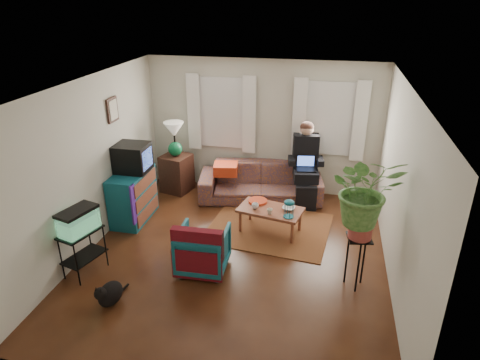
% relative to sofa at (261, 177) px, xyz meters
% --- Properties ---
extents(floor, '(4.50, 5.00, 0.01)m').
position_rel_sofa_xyz_m(floor, '(-0.05, -2.05, -0.45)').
color(floor, '#4F2B14').
rests_on(floor, ground).
extents(ceiling, '(4.50, 5.00, 0.01)m').
position_rel_sofa_xyz_m(ceiling, '(-0.05, -2.05, 2.15)').
color(ceiling, white).
rests_on(ceiling, wall_back).
extents(wall_back, '(4.50, 0.01, 2.60)m').
position_rel_sofa_xyz_m(wall_back, '(-0.05, 0.45, 0.85)').
color(wall_back, silver).
rests_on(wall_back, floor).
extents(wall_front, '(4.50, 0.01, 2.60)m').
position_rel_sofa_xyz_m(wall_front, '(-0.05, -4.55, 0.85)').
color(wall_front, silver).
rests_on(wall_front, floor).
extents(wall_left, '(0.01, 5.00, 2.60)m').
position_rel_sofa_xyz_m(wall_left, '(-2.30, -2.05, 0.85)').
color(wall_left, silver).
rests_on(wall_left, floor).
extents(wall_right, '(0.01, 5.00, 2.60)m').
position_rel_sofa_xyz_m(wall_right, '(2.20, -2.05, 0.85)').
color(wall_right, silver).
rests_on(wall_right, floor).
extents(window_left, '(1.08, 0.04, 1.38)m').
position_rel_sofa_xyz_m(window_left, '(-0.85, 0.43, 1.10)').
color(window_left, white).
rests_on(window_left, wall_back).
extents(window_right, '(1.08, 0.04, 1.38)m').
position_rel_sofa_xyz_m(window_right, '(1.20, 0.43, 1.10)').
color(window_right, white).
rests_on(window_right, wall_back).
extents(curtains_left, '(1.36, 0.06, 1.50)m').
position_rel_sofa_xyz_m(curtains_left, '(-0.85, 0.35, 1.10)').
color(curtains_left, white).
rests_on(curtains_left, wall_back).
extents(curtains_right, '(1.36, 0.06, 1.50)m').
position_rel_sofa_xyz_m(curtains_right, '(1.20, 0.35, 1.10)').
color(curtains_right, white).
rests_on(curtains_right, wall_back).
extents(picture_frame, '(0.04, 0.32, 0.40)m').
position_rel_sofa_xyz_m(picture_frame, '(-2.27, -1.20, 1.50)').
color(picture_frame, '#3D2616').
rests_on(picture_frame, wall_left).
extents(area_rug, '(2.15, 1.80, 0.01)m').
position_rel_sofa_xyz_m(area_rug, '(0.34, -1.13, -0.45)').
color(area_rug, maroon).
rests_on(area_rug, floor).
extents(sofa, '(2.45, 1.29, 0.91)m').
position_rel_sofa_xyz_m(sofa, '(0.00, 0.00, 0.00)').
color(sofa, brown).
rests_on(sofa, floor).
extents(seated_person, '(0.69, 0.80, 1.39)m').
position_rel_sofa_xyz_m(seated_person, '(0.83, 0.14, 0.24)').
color(seated_person, black).
rests_on(seated_person, sofa).
extents(side_table, '(0.63, 0.63, 0.75)m').
position_rel_sofa_xyz_m(side_table, '(-1.70, -0.00, -0.08)').
color(side_table, '#402218').
rests_on(side_table, floor).
extents(table_lamp, '(0.47, 0.47, 0.69)m').
position_rel_sofa_xyz_m(table_lamp, '(-1.70, -0.00, 0.62)').
color(table_lamp, white).
rests_on(table_lamp, side_table).
extents(dresser, '(0.50, 1.00, 0.89)m').
position_rel_sofa_xyz_m(dresser, '(-2.04, -1.28, -0.01)').
color(dresser, '#105F61').
rests_on(dresser, floor).
extents(crt_tv, '(0.55, 0.50, 0.48)m').
position_rel_sofa_xyz_m(crt_tv, '(-2.02, -1.19, 0.68)').
color(crt_tv, black).
rests_on(crt_tv, dresser).
extents(aquarium_stand, '(0.49, 0.67, 0.67)m').
position_rel_sofa_xyz_m(aquarium_stand, '(-2.05, -2.90, -0.12)').
color(aquarium_stand, black).
rests_on(aquarium_stand, floor).
extents(aquarium, '(0.44, 0.61, 0.35)m').
position_rel_sofa_xyz_m(aquarium, '(-2.05, -2.90, 0.40)').
color(aquarium, '#7FD899').
rests_on(aquarium, aquarium_stand).
extents(black_cat, '(0.34, 0.47, 0.36)m').
position_rel_sofa_xyz_m(black_cat, '(-1.38, -3.45, -0.27)').
color(black_cat, black).
rests_on(black_cat, floor).
extents(armchair, '(0.71, 0.67, 0.71)m').
position_rel_sofa_xyz_m(armchair, '(-0.43, -2.46, -0.10)').
color(armchair, '#136774').
rests_on(armchair, floor).
extents(serape_throw, '(0.72, 0.19, 0.59)m').
position_rel_sofa_xyz_m(serape_throw, '(-0.42, -2.73, 0.05)').
color(serape_throw, '#9E0A0A').
rests_on(serape_throw, armchair).
extents(coffee_table, '(1.13, 0.77, 0.43)m').
position_rel_sofa_xyz_m(coffee_table, '(0.37, -1.22, -0.24)').
color(coffee_table, brown).
rests_on(coffee_table, floor).
extents(cup_a, '(0.14, 0.14, 0.09)m').
position_rel_sofa_xyz_m(cup_a, '(0.12, -1.26, 0.02)').
color(cup_a, white).
rests_on(cup_a, coffee_table).
extents(cup_b, '(0.11, 0.11, 0.09)m').
position_rel_sofa_xyz_m(cup_b, '(0.38, -1.39, 0.02)').
color(cup_b, beige).
rests_on(cup_b, coffee_table).
extents(bowl, '(0.24, 0.24, 0.05)m').
position_rel_sofa_xyz_m(bowl, '(0.67, -1.18, -0.00)').
color(bowl, white).
rests_on(bowl, coffee_table).
extents(snack_tray, '(0.38, 0.38, 0.04)m').
position_rel_sofa_xyz_m(snack_tray, '(0.12, -1.02, -0.01)').
color(snack_tray, '#B21414').
rests_on(snack_tray, coffee_table).
extents(birdcage, '(0.20, 0.20, 0.30)m').
position_rel_sofa_xyz_m(birdcage, '(0.69, -1.43, 0.12)').
color(birdcage, '#115B6B').
rests_on(birdcage, coffee_table).
extents(plant_stand, '(0.38, 0.38, 0.77)m').
position_rel_sofa_xyz_m(plant_stand, '(1.71, -2.41, -0.07)').
color(plant_stand, black).
rests_on(plant_stand, floor).
extents(potted_plant, '(1.00, 0.90, 0.98)m').
position_rel_sofa_xyz_m(potted_plant, '(1.71, -2.41, 0.85)').
color(potted_plant, '#599947').
rests_on(potted_plant, plant_stand).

